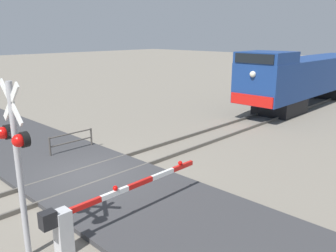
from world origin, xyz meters
TOP-DOWN VIEW (x-y plane):
  - ground_plane at (0.00, 0.00)m, footprint 160.00×160.00m
  - rail_track_left at (-0.72, 0.00)m, footprint 0.08×80.00m
  - rail_track_right at (0.72, 0.00)m, footprint 0.08×80.00m
  - road_surface at (0.00, 0.00)m, footprint 36.00×4.67m
  - locomotive at (0.00, 19.21)m, footprint 2.93×16.58m
  - crossing_signal at (2.94, -3.65)m, footprint 1.18×0.33m
  - crossing_gate at (3.47, -2.36)m, footprint 0.36×5.27m
  - guard_railing at (-2.91, 1.07)m, footprint 0.08×2.15m

SIDE VIEW (x-z plane):
  - ground_plane at x=0.00m, z-range 0.00..0.00m
  - road_surface at x=0.00m, z-range 0.00..0.15m
  - rail_track_left at x=-0.72m, z-range 0.00..0.15m
  - rail_track_right at x=0.72m, z-range 0.00..0.15m
  - guard_railing at x=-2.91m, z-range 0.13..1.08m
  - crossing_gate at x=3.47m, z-range 0.15..1.41m
  - locomotive at x=0.00m, z-range 0.04..4.19m
  - crossing_signal at x=2.94m, z-range 0.53..4.77m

